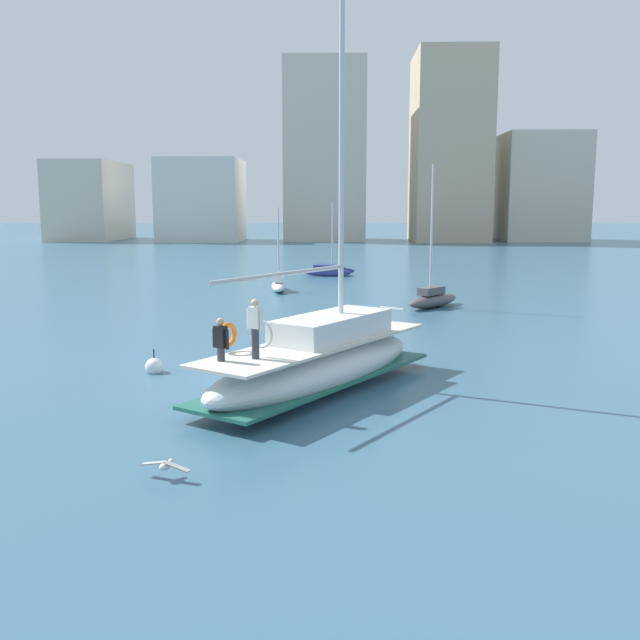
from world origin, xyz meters
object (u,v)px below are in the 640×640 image
object	(u,v)px
moored_sloop_far	(279,284)
mooring_buoy	(154,367)
moored_catamaran	(329,269)
seagull	(166,465)
main_sailboat	(320,360)
moored_sloop_near	(433,298)

from	to	relation	value
moored_sloop_far	mooring_buoy	world-z (taller)	moored_sloop_far
moored_catamaran	seagull	world-z (taller)	moored_catamaran
main_sailboat	mooring_buoy	bearing A→B (deg)	158.67
moored_sloop_near	main_sailboat	bearing A→B (deg)	-107.90
main_sailboat	seagull	world-z (taller)	main_sailboat
moored_sloop_near	mooring_buoy	distance (m)	19.09
moored_sloop_far	seagull	size ratio (longest dim) A/B	4.89
main_sailboat	mooring_buoy	xyz separation A→B (m)	(-5.49, 2.14, -0.73)
moored_catamaran	main_sailboat	bearing A→B (deg)	-89.82
main_sailboat	moored_catamaran	xyz separation A→B (m)	(-0.11, 35.27, -0.43)
moored_sloop_near	mooring_buoy	bearing A→B (deg)	-125.86
main_sailboat	moored_sloop_near	distance (m)	18.52
moored_catamaran	moored_sloop_far	bearing A→B (deg)	-106.31
moored_sloop_far	seagull	world-z (taller)	moored_sloop_far
main_sailboat	seagull	distance (m)	7.68
moored_sloop_far	moored_sloop_near	bearing A→B (deg)	-38.78
moored_catamaran	mooring_buoy	distance (m)	33.56
moored_sloop_near	seagull	size ratio (longest dim) A/B	6.97
mooring_buoy	main_sailboat	bearing A→B (deg)	-21.33
moored_sloop_near	moored_sloop_far	bearing A→B (deg)	141.22
main_sailboat	mooring_buoy	distance (m)	5.94
moored_catamaran	mooring_buoy	world-z (taller)	moored_catamaran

